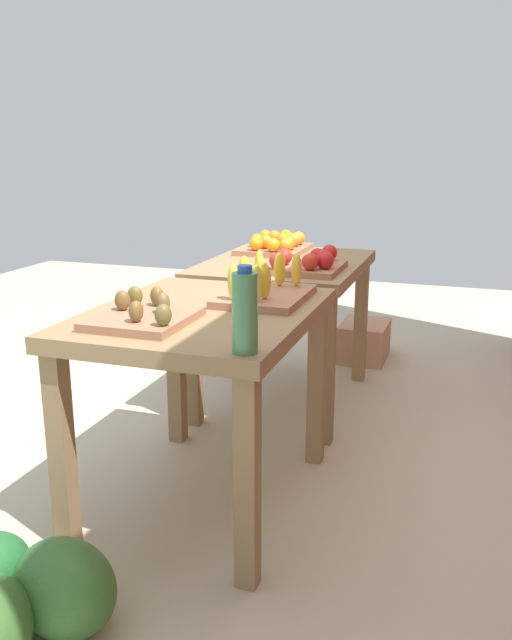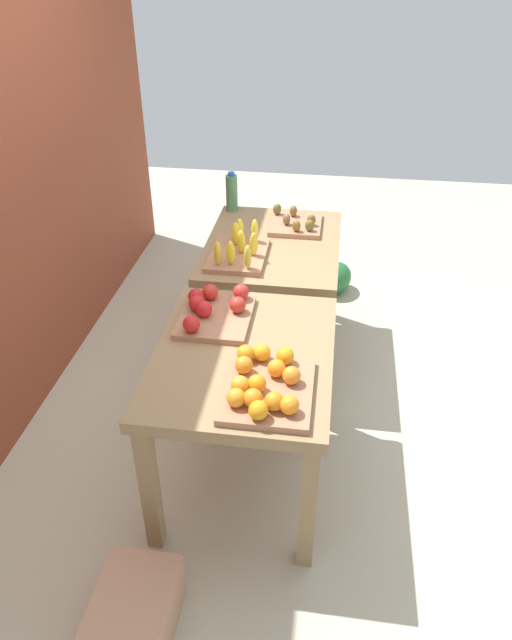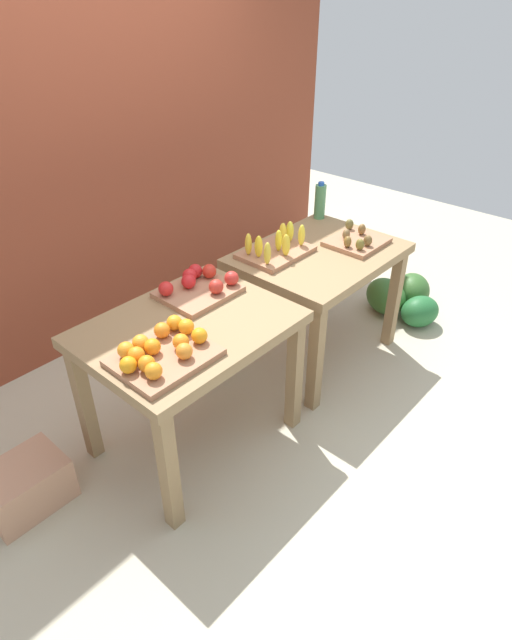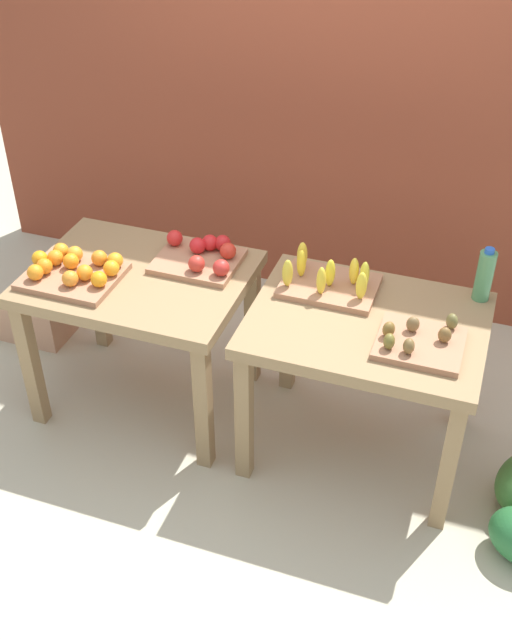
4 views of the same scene
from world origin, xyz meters
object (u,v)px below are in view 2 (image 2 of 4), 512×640
Objects in this scene: banana_crate at (239,251)px; water_bottle at (232,193)px; kiwi_bin at (296,223)px; watermelon_pile at (312,270)px; display_table_right at (273,260)px; cardboard_produce_box at (135,613)px; apple_bin at (214,310)px; orange_bin at (265,385)px; display_table_left at (244,372)px.

water_bottle is at bearing 13.28° from banana_crate.
watermelon_pile is (0.66, -0.10, -0.69)m from kiwi_bin.
water_bottle is at bearing 36.40° from display_table_right.
watermelon_pile reaches higher than cardboard_produce_box.
apple_bin is 1.03× the size of cardboard_produce_box.
orange_bin is 1.03m from cardboard_produce_box.
banana_crate reaches higher than orange_bin.
watermelon_pile is (2.29, -0.09, -0.70)m from orange_bin.
banana_crate is 0.64× the size of watermelon_pile.
watermelon_pile is (2.02, -0.22, -0.54)m from display_table_left.
cardboard_produce_box is (-0.88, 0.30, -0.55)m from display_table_left.
watermelon_pile is (1.12, -0.39, -0.70)m from banana_crate.
cardboard_produce_box is at bearing 169.88° from watermelon_pile.
display_table_right is 2.52× the size of apple_bin.
cardboard_produce_box is at bearing 174.33° from apple_bin.
orange_bin reaches higher than cardboard_produce_box.
watermelon_pile is at bearing -6.12° from display_table_left.
display_table_left is 3.95× the size of water_bottle.
banana_crate is (-0.23, 0.17, 0.16)m from display_table_right.
apple_bin is 0.94× the size of banana_crate.
banana_crate reaches higher than watermelon_pile.
banana_crate is at bearing 148.46° from kiwi_bin.
water_bottle is 2.57m from cardboard_produce_box.
cardboard_produce_box is (-2.24, 0.42, -0.69)m from kiwi_bin.
orange_bin is at bearing -179.48° from kiwi_bin.
watermelon_pile is (0.45, -0.55, -0.78)m from water_bottle.
display_table_right is 1.07m from watermelon_pile.
apple_bin is 1.32m from water_bottle.
display_table_left is 1.00× the size of display_table_right.
kiwi_bin is 2.38m from cardboard_produce_box.
water_bottle reaches higher than watermelon_pile.
cardboard_produce_box is (-2.44, -0.03, -0.79)m from water_bottle.
display_table_left reaches higher than cardboard_produce_box.
cardboard_produce_box is at bearing 169.46° from kiwi_bin.
banana_crate is 1.22× the size of kiwi_bin.
display_table_left is 2.60× the size of cardboard_produce_box.
orange_bin reaches higher than display_table_right.
watermelon_pile is (1.76, -0.40, -0.70)m from apple_bin.
watermelon_pile is at bearing -10.12° from cardboard_produce_box.
display_table_right is at bearing -37.07° from banana_crate.
water_bottle reaches higher than display_table_right.
cardboard_produce_box is at bearing 171.45° from display_table_right.
orange_bin is 1.63m from kiwi_bin.
water_bottle is 1.05m from watermelon_pile.
display_table_left and display_table_right have the same top height.
cardboard_produce_box is at bearing 161.08° from display_table_left.
orange_bin is at bearing -148.65° from apple_bin.
cardboard_produce_box is at bearing 175.82° from banana_crate.
cardboard_produce_box is (-2.00, 0.30, -0.55)m from display_table_right.
display_table_left is 2.52× the size of apple_bin.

